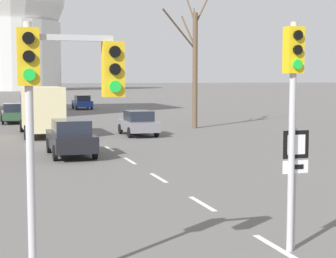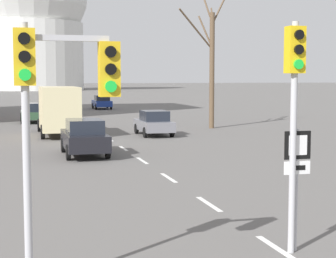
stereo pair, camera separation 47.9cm
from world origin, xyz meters
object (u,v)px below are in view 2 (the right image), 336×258
Objects in this scene: traffic_signal_centre_tall at (294,93)px; delivery_truck at (58,109)px; sedan_near_right at (154,123)px; route_sign_post at (297,168)px; sedan_far_left at (31,113)px; sedan_near_left at (84,137)px; traffic_signal_near_left at (56,90)px; sedan_mid_centre at (102,102)px.

delivery_truck is at bearing 96.39° from traffic_signal_centre_tall.
delivery_truck is at bearing 163.25° from sedan_near_right.
sedan_far_left is (-4.49, 37.18, -0.97)m from route_sign_post.
delivery_truck is at bearing 92.77° from sedan_near_left.
sedan_near_left is at bearing -123.21° from sedan_near_right.
traffic_signal_centre_tall is at bearing -96.98° from sedan_near_right.
sedan_near_right is at bearing 72.61° from traffic_signal_near_left.
delivery_truck is at bearing 96.71° from route_sign_post.
traffic_signal_near_left is 26.55m from sedan_near_right.
traffic_signal_centre_tall is at bearing -83.35° from sedan_far_left.
route_sign_post is 0.60× the size of sedan_far_left.
sedan_far_left is at bearing 119.87° from sedan_near_right.
sedan_near_left is (-2.59, 16.08, -0.91)m from route_sign_post.
traffic_signal_centre_tall is 1.08× the size of sedan_mid_centre.
sedan_near_left is at bearing 81.74° from traffic_signal_near_left.
sedan_near_right is at bearing 83.02° from traffic_signal_centre_tall.
sedan_far_left is at bearing 95.13° from sedan_near_left.
delivery_truck is (-7.28, -29.87, 0.86)m from sedan_mid_centre.
route_sign_post reaches higher than sedan_near_left.
traffic_signal_centre_tall reaches higher than sedan_near_right.
traffic_signal_centre_tall is 1.84× the size of route_sign_post.
sedan_near_right is at bearing -16.75° from delivery_truck.
sedan_near_left reaches higher than sedan_mid_centre.
sedan_near_left is (2.45, 16.89, -2.60)m from traffic_signal_near_left.
sedan_mid_centre is 30.76m from delivery_truck.
traffic_signal_near_left is 1.03× the size of sedan_mid_centre.
traffic_signal_near_left is 1.01× the size of sedan_near_left.
traffic_signal_centre_tall is 26.48m from delivery_truck.
traffic_signal_near_left is 38.08m from sedan_far_left.
traffic_signal_centre_tall is 16.53m from sedan_near_left.
route_sign_post is (5.04, 0.81, -1.69)m from traffic_signal_near_left.
sedan_mid_centre is at bearing 65.29° from sedan_far_left.
sedan_far_left reaches higher than sedan_near_right.
sedan_near_left is at bearing -99.64° from sedan_mid_centre.
sedan_mid_centre is at bearing 85.58° from traffic_signal_centre_tall.
route_sign_post is 0.37× the size of delivery_truck.
sedan_near_left is at bearing 98.62° from traffic_signal_centre_tall.
sedan_mid_centre is (4.20, 56.05, -0.96)m from route_sign_post.
route_sign_post is (0.14, 0.08, -1.59)m from traffic_signal_centre_tall.
sedan_far_left is (-1.89, 21.10, -0.06)m from sedan_near_left.
sedan_mid_centre is at bearing 87.57° from sedan_near_right.
traffic_signal_near_left reaches higher than route_sign_post.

